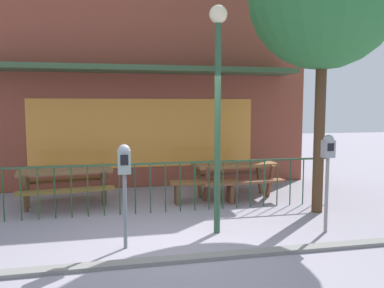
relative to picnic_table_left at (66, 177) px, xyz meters
name	(u,v)px	position (x,y,z in m)	size (l,w,h in m)	color
ground	(172,242)	(1.76, -2.52, -0.61)	(40.00, 40.00, 0.00)	gray
pub_storefront	(144,82)	(1.76, 1.81, 2.01)	(8.53, 1.50, 5.26)	#4D2618
patio_fence_front	(158,178)	(1.76, -0.86, 0.05)	(7.19, 0.04, 0.97)	#2A4B30
picnic_table_left	(66,177)	(0.00, 0.00, 0.00)	(1.94, 1.55, 0.79)	brown
picnic_table_right	(234,170)	(3.58, 0.04, 0.00)	(1.87, 1.46, 0.79)	brown
patio_bench	(204,187)	(2.78, -0.37, -0.26)	(1.43, 0.46, 0.48)	brown
parking_meter_near	(124,169)	(1.06, -2.60, 0.54)	(0.18, 0.17, 1.50)	slate
parking_meter_far	(328,157)	(4.26, -2.57, 0.61)	(0.18, 0.17, 1.58)	gray
street_lamp	(218,85)	(2.53, -2.23, 1.75)	(0.28, 0.28, 3.57)	#294F33
curb_edge	(181,261)	(1.76, -3.24, -0.61)	(11.95, 0.20, 0.11)	gray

